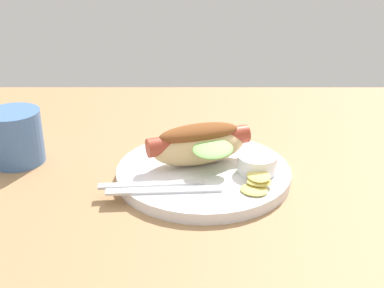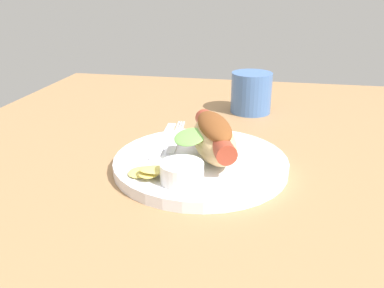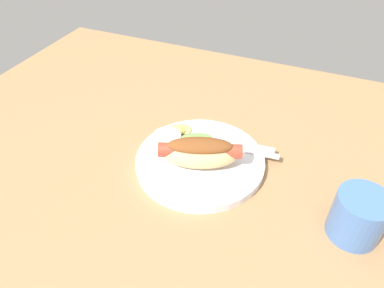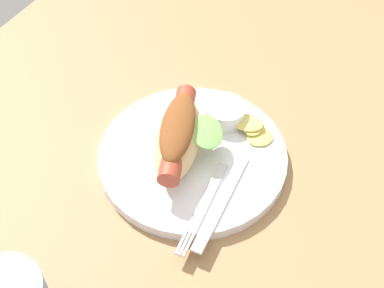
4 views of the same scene
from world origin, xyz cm
name	(u,v)px [view 1 (image 1 of 4)]	position (x,y,z in cm)	size (l,w,h in cm)	color
ground_plane	(226,191)	(0.00, 0.00, -0.90)	(120.00, 90.00, 1.80)	#9E754C
plate	(203,173)	(3.12, -2.35, 0.80)	(25.03, 25.03, 1.60)	white
hot_dog	(199,143)	(3.73, -4.06, 4.80)	(15.36, 11.47, 5.99)	#DBB77A
sauce_ramekin	(257,164)	(-4.44, -1.26, 2.87)	(5.58, 5.58, 2.53)	white
fork	(154,184)	(9.91, 2.83, 1.80)	(14.30, 2.56, 0.40)	silver
knife	(164,190)	(8.47, 4.50, 1.78)	(15.29, 1.40, 0.36)	silver
chips_pile	(257,182)	(-3.94, 3.27, 2.32)	(5.22, 6.99, 1.65)	#E1D063
drinking_cup	(15,137)	(31.64, -7.88, 4.10)	(8.21, 8.21, 8.21)	#4770B2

